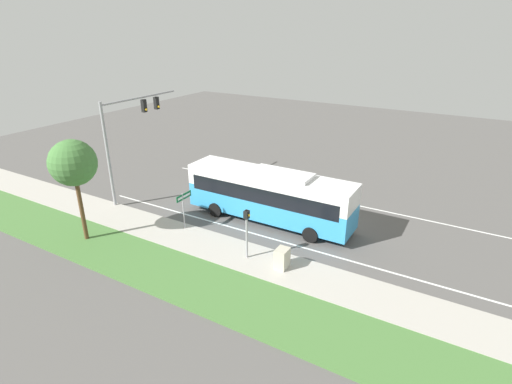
# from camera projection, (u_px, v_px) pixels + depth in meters

# --- Properties ---
(ground_plane) EXTENTS (80.00, 80.00, 0.00)m
(ground_plane) POSITION_uv_depth(u_px,v_px,m) (328.00, 223.00, 25.61)
(ground_plane) COLOR #565451
(sidewalk) EXTENTS (2.80, 80.00, 0.12)m
(sidewalk) POSITION_uv_depth(u_px,v_px,m) (285.00, 269.00, 20.64)
(sidewalk) COLOR #ADA89E
(sidewalk) RESTS_ON ground_plane
(grass_verge) EXTENTS (3.60, 80.00, 0.10)m
(grass_verge) POSITION_uv_depth(u_px,v_px,m) (253.00, 304.00, 18.10)
(grass_verge) COLOR #477538
(grass_verge) RESTS_ON ground_plane
(lane_divider_near) EXTENTS (0.14, 30.00, 0.01)m
(lane_divider_near) POSITION_uv_depth(u_px,v_px,m) (305.00, 248.00, 22.74)
(lane_divider_near) COLOR silver
(lane_divider_near) RESTS_ON ground_plane
(lane_divider_far) EXTENTS (0.14, 30.00, 0.01)m
(lane_divider_far) POSITION_uv_depth(u_px,v_px,m) (346.00, 203.00, 28.47)
(lane_divider_far) COLOR silver
(lane_divider_far) RESTS_ON ground_plane
(bus) EXTENTS (2.63, 10.90, 3.50)m
(bus) POSITION_uv_depth(u_px,v_px,m) (269.00, 193.00, 25.15)
(bus) COLOR #3393D1
(bus) RESTS_ON ground_plane
(signal_gantry) EXTENTS (7.04, 0.41, 7.28)m
(signal_gantry) POSITION_uv_depth(u_px,v_px,m) (128.00, 127.00, 27.58)
(signal_gantry) COLOR #939399
(signal_gantry) RESTS_ON ground_plane
(pedestrian_signal) EXTENTS (0.28, 0.34, 2.91)m
(pedestrian_signal) POSITION_uv_depth(u_px,v_px,m) (247.00, 227.00, 20.90)
(pedestrian_signal) COLOR #939399
(pedestrian_signal) RESTS_ON ground_plane
(street_sign) EXTENTS (1.34, 0.08, 2.44)m
(street_sign) POSITION_uv_depth(u_px,v_px,m) (184.00, 204.00, 24.15)
(street_sign) COLOR #939399
(street_sign) RESTS_ON ground_plane
(utility_cabinet) EXTENTS (0.77, 0.61, 1.08)m
(utility_cabinet) POSITION_uv_depth(u_px,v_px,m) (282.00, 258.00, 20.52)
(utility_cabinet) COLOR #B7B29E
(utility_cabinet) RESTS_ON sidewalk
(roadside_tree) EXTENTS (2.58, 2.58, 5.99)m
(roadside_tree) POSITION_uv_depth(u_px,v_px,m) (73.00, 163.00, 21.77)
(roadside_tree) COLOR brown
(roadside_tree) RESTS_ON grass_verge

